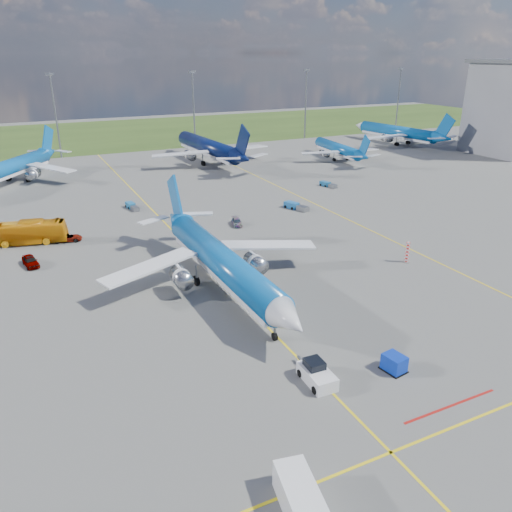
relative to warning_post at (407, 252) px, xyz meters
name	(u,v)px	position (x,y,z in m)	size (l,w,h in m)	color
ground	(269,328)	(-26.00, -8.00, -1.50)	(400.00, 400.00, 0.00)	#5C5C59
grass_strip	(79,136)	(-26.00, 142.00, -1.50)	(400.00, 80.00, 0.01)	#2D4719
taxiway_lines	(188,245)	(-25.83, 19.70, -1.49)	(60.25, 160.00, 0.02)	yellow
floodlight_masts	(128,109)	(-16.00, 102.00, 11.06)	(202.20, 0.50, 22.70)	slate
warning_post	(407,252)	(0.00, 0.00, 0.00)	(0.50, 0.50, 3.00)	red
bg_jet_nnw	(12,184)	(-49.44, 74.12, -1.50)	(30.76, 40.37, 10.57)	#0B559F
bg_jet_n	(209,163)	(-0.77, 77.57, -1.50)	(35.20, 46.20, 12.10)	#07133E
bg_jet_ne	(337,159)	(33.35, 66.37, -1.50)	(24.80, 32.55, 8.52)	#0B559F
bg_jet_ene	(396,144)	(65.18, 79.31, -1.50)	(32.03, 42.04, 11.01)	#0B559F
main_airliner	(223,289)	(-26.79, 3.25, -1.50)	(31.09, 40.80, 10.69)	#0B559F
pushback_tug	(316,374)	(-26.37, -18.16, -0.72)	(2.26, 5.72, 1.93)	silver
uld_container	(394,363)	(-18.95, -19.87, -0.70)	(1.60, 2.00, 1.60)	#0B2CA6
service_van	(299,498)	(-34.72, -29.41, -0.42)	(2.16, 4.92, 2.16)	white
apron_bus	(23,233)	(-48.57, 31.52, 0.30)	(3.03, 12.95, 3.61)	orange
service_car_a	(30,261)	(-48.17, 21.64, -0.78)	(1.70, 4.22, 1.44)	#999999
service_car_b	(68,238)	(-42.32, 29.67, -0.91)	(1.97, 4.26, 1.19)	#999999
service_car_c	(237,222)	(-15.16, 25.40, -0.93)	(1.59, 3.91, 1.13)	#999999
baggage_tug_w	(295,206)	(-1.30, 29.40, -0.95)	(3.03, 5.40, 1.18)	#1A5DA1
baggage_tug_c	(132,206)	(-29.24, 43.12, -1.02)	(1.78, 4.66, 1.02)	#196196
baggage_tug_e	(328,185)	(13.82, 41.26, -1.04)	(2.19, 4.57, 0.99)	#165687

